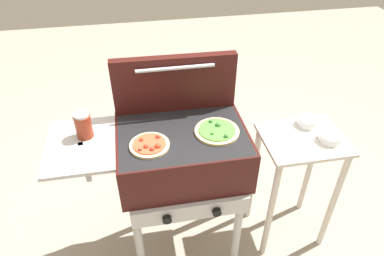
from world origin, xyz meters
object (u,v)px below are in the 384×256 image
Objects in this scene: pizza_pepperoni at (150,145)px; topping_bowl_near at (307,122)px; pizza_veggie at (217,131)px; grill at (180,156)px; prep_table at (296,168)px; sauce_jar at (83,125)px; topping_bowl_far at (330,138)px.

topping_bowl_near is at bearing 11.65° from pizza_pepperoni.
pizza_pepperoni is 0.33m from pizza_veggie.
prep_table is at bearing 0.37° from grill.
pizza_pepperoni is 0.91m from topping_bowl_near.
pizza_pepperoni is 0.33m from sauce_jar.
topping_bowl_far is at bearing -69.88° from topping_bowl_near.
pizza_pepperoni is at bearing -24.26° from sauce_jar.
pizza_pepperoni is at bearing -168.35° from topping_bowl_near.
grill is at bearing 172.35° from pizza_veggie.
topping_bowl_far is at bearing -1.74° from pizza_veggie.
topping_bowl_near is at bearing 58.26° from prep_table.
topping_bowl_near is (0.89, 0.18, -0.12)m from pizza_pepperoni.
sauce_jar is at bearing 175.25° from topping_bowl_far.
pizza_pepperoni is at bearing -174.59° from prep_table.
prep_table is 6.49× the size of topping_bowl_far.
prep_table is 6.84× the size of topping_bowl_near.
pizza_veggie is (0.18, -0.02, 0.15)m from grill.
sauce_jar is at bearing 177.17° from prep_table.
sauce_jar is (-0.44, 0.06, 0.21)m from grill.
pizza_pepperoni is 1.65× the size of topping_bowl_near.
sauce_jar is 1.25m from topping_bowl_far.
pizza_veggie reaches higher than prep_table.
topping_bowl_far is (0.61, -0.02, -0.12)m from pizza_veggie.
pizza_pepperoni is 1.42× the size of sauce_jar.
pizza_pepperoni reaches higher than topping_bowl_near.
topping_bowl_far is at bearing -3.10° from grill.
pizza_veggie is 1.66× the size of sauce_jar.
pizza_pepperoni is 0.90m from prep_table.
grill is at bearing 176.90° from topping_bowl_far.
pizza_veggie is 1.83× the size of topping_bowl_far.
grill is 1.25× the size of prep_table.
pizza_pepperoni reaches higher than grill.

